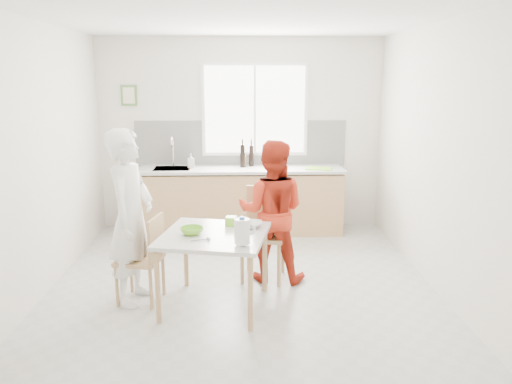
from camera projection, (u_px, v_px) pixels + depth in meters
ground at (242, 287)px, 5.22m from camera, size 4.50×4.50×0.00m
room_shell at (241, 130)px, 4.85m from camera, size 4.50×4.50×4.50m
window at (255, 110)px, 7.02m from camera, size 1.50×0.06×1.30m
backsplash at (241, 143)px, 7.13m from camera, size 3.00×0.02×0.65m
picture_frame at (129, 95)px, 6.92m from camera, size 0.22×0.03×0.28m
kitchen_counter at (241, 203)px, 7.03m from camera, size 2.84×0.64×1.37m
dining_table at (214, 241)px, 4.66m from camera, size 1.11×1.11×0.73m
chair_left at (146, 255)px, 4.81m from camera, size 0.47×0.47×0.86m
chair_far at (264, 228)px, 5.42m from camera, size 0.54×0.54×0.99m
person_white at (131, 217)px, 4.74m from camera, size 0.52×0.69×1.70m
person_red at (272, 211)px, 5.29m from camera, size 0.84×0.71×1.52m
bowl_green at (192, 231)px, 4.62m from camera, size 0.25×0.25×0.07m
bowl_white at (251, 225)px, 4.83m from camera, size 0.26×0.26×0.05m
milk_jug at (243, 231)px, 4.29m from camera, size 0.19×0.14×0.24m
green_box at (231, 221)px, 4.88m from camera, size 0.12×0.12×0.09m
spoon at (199, 239)px, 4.44m from camera, size 0.16×0.04×0.01m
cutting_board at (319, 168)px, 6.84m from camera, size 0.40×0.33×0.01m
wine_bottle_a at (242, 156)px, 6.94m from camera, size 0.07×0.07×0.32m
wine_bottle_b at (251, 155)px, 7.03m from camera, size 0.07×0.07×0.30m
jar_amber at (244, 161)px, 7.01m from camera, size 0.06×0.06×0.16m
soap_bottle at (191, 161)px, 6.91m from camera, size 0.09×0.09×0.20m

